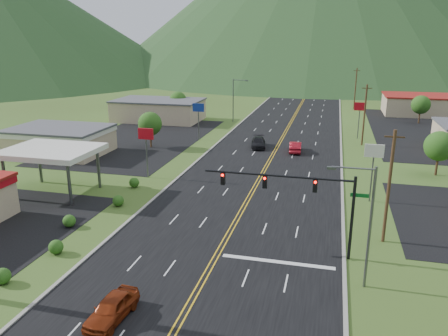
% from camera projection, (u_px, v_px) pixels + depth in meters
% --- Properties ---
extents(curb_west, '(0.30, 460.00, 0.14)m').
position_uv_depth(curb_west, '(10.00, 325.00, 27.19)').
color(curb_west, gray).
rests_on(curb_west, ground).
extents(traffic_signal, '(13.10, 0.43, 7.00)m').
position_uv_depth(traffic_signal, '(302.00, 193.00, 34.79)').
color(traffic_signal, black).
rests_on(traffic_signal, ground).
extents(streetlight_east, '(3.28, 0.25, 9.00)m').
position_uv_depth(streetlight_east, '(366.00, 220.00, 30.02)').
color(streetlight_east, '#59595E').
rests_on(streetlight_east, ground).
extents(streetlight_west, '(3.28, 0.25, 9.00)m').
position_uv_depth(streetlight_west, '(235.00, 98.00, 91.10)').
color(streetlight_west, '#59595E').
rests_on(streetlight_west, ground).
extents(gas_canopy, '(10.00, 8.00, 5.30)m').
position_uv_depth(gas_canopy, '(51.00, 152.00, 49.00)').
color(gas_canopy, white).
rests_on(gas_canopy, ground).
extents(building_west_mid, '(14.40, 10.40, 4.10)m').
position_uv_depth(building_west_mid, '(60.00, 139.00, 66.95)').
color(building_west_mid, '#CDB18E').
rests_on(building_west_mid, ground).
extents(building_west_far, '(18.40, 11.40, 4.50)m').
position_uv_depth(building_west_far, '(159.00, 110.00, 93.89)').
color(building_west_far, '#CDB18E').
rests_on(building_west_far, ground).
extents(building_east_far, '(16.40, 12.40, 4.50)m').
position_uv_depth(building_east_far, '(420.00, 105.00, 101.27)').
color(building_east_far, '#CDB18E').
rests_on(building_east_far, ground).
extents(pole_sign_west_a, '(2.00, 0.18, 6.40)m').
position_uv_depth(pole_sign_west_a, '(146.00, 139.00, 54.52)').
color(pole_sign_west_a, '#59595E').
rests_on(pole_sign_west_a, ground).
extents(pole_sign_west_b, '(2.00, 0.18, 6.40)m').
position_uv_depth(pole_sign_west_b, '(198.00, 111.00, 74.96)').
color(pole_sign_west_b, '#59595E').
rests_on(pole_sign_west_b, ground).
extents(pole_sign_east_a, '(2.00, 0.18, 6.40)m').
position_uv_depth(pole_sign_east_a, '(374.00, 157.00, 46.36)').
color(pole_sign_east_a, '#59595E').
rests_on(pole_sign_east_a, ground).
extents(pole_sign_east_b, '(2.00, 0.18, 6.40)m').
position_uv_depth(pole_sign_east_b, '(360.00, 110.00, 76.09)').
color(pole_sign_east_b, '#59595E').
rests_on(pole_sign_east_b, ground).
extents(tree_west_a, '(3.84, 3.84, 5.82)m').
position_uv_depth(tree_west_a, '(150.00, 124.00, 70.19)').
color(tree_west_a, '#382314').
rests_on(tree_west_a, ground).
extents(tree_west_b, '(3.84, 3.84, 5.82)m').
position_uv_depth(tree_west_b, '(178.00, 100.00, 96.44)').
color(tree_west_b, '#382314').
rests_on(tree_west_b, ground).
extents(tree_east_a, '(3.84, 3.84, 5.82)m').
position_uv_depth(tree_east_a, '(440.00, 146.00, 55.74)').
color(tree_east_a, '#382314').
rests_on(tree_east_a, ground).
extents(tree_east_b, '(3.84, 3.84, 5.82)m').
position_uv_depth(tree_east_b, '(421.00, 105.00, 90.12)').
color(tree_east_b, '#382314').
rests_on(tree_east_b, ground).
extents(utility_pole_a, '(1.60, 0.28, 10.00)m').
position_uv_depth(utility_pole_a, '(389.00, 186.00, 36.93)').
color(utility_pole_a, '#382314').
rests_on(utility_pole_a, ground).
extents(utility_pole_b, '(1.60, 0.28, 10.00)m').
position_uv_depth(utility_pole_b, '(364.00, 115.00, 71.31)').
color(utility_pole_b, '#382314').
rests_on(utility_pole_b, ground).
extents(utility_pole_c, '(1.60, 0.28, 10.00)m').
position_uv_depth(utility_pole_c, '(355.00, 88.00, 108.47)').
color(utility_pole_c, '#382314').
rests_on(utility_pole_c, ground).
extents(utility_pole_d, '(1.60, 0.28, 10.00)m').
position_uv_depth(utility_pole_d, '(351.00, 75.00, 145.64)').
color(utility_pole_d, '#382314').
rests_on(utility_pole_d, ground).
extents(car_red_near, '(2.18, 4.69, 1.55)m').
position_uv_depth(car_red_near, '(112.00, 309.00, 27.52)').
color(car_red_near, maroon).
rests_on(car_red_near, ground).
extents(car_dark_mid, '(3.07, 5.73, 1.58)m').
position_uv_depth(car_dark_mid, '(258.00, 143.00, 70.90)').
color(car_dark_mid, black).
rests_on(car_dark_mid, ground).
extents(car_red_far, '(2.06, 5.11, 1.65)m').
position_uv_depth(car_red_far, '(295.00, 147.00, 68.04)').
color(car_red_far, maroon).
rests_on(car_red_far, ground).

